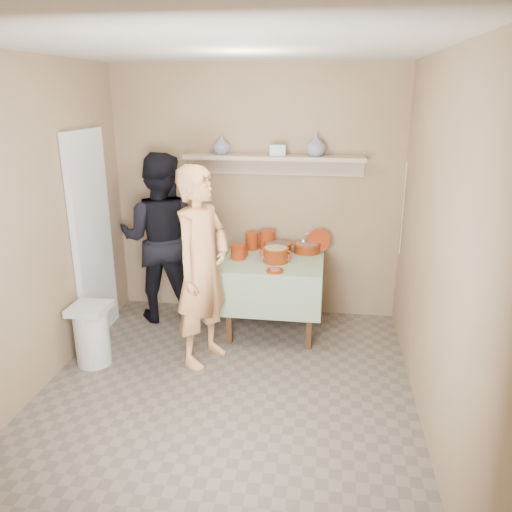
% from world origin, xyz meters
% --- Properties ---
extents(ground, '(3.50, 3.50, 0.00)m').
position_xyz_m(ground, '(0.00, 0.00, 0.00)').
color(ground, '#6A5E53').
rests_on(ground, ground).
extents(tile_panel, '(0.06, 0.70, 2.00)m').
position_xyz_m(tile_panel, '(-1.46, 0.95, 1.00)').
color(tile_panel, silver).
rests_on(tile_panel, ground).
extents(plate_stack_a, '(0.13, 0.13, 0.18)m').
position_xyz_m(plate_stack_a, '(-0.01, 1.54, 0.85)').
color(plate_stack_a, maroon).
rests_on(plate_stack_a, serving_table).
extents(plate_stack_b, '(0.16, 0.16, 0.20)m').
position_xyz_m(plate_stack_b, '(0.15, 1.59, 0.86)').
color(plate_stack_b, maroon).
rests_on(plate_stack_b, serving_table).
extents(bowl_stack, '(0.15, 0.15, 0.15)m').
position_xyz_m(bowl_stack, '(-0.09, 1.21, 0.83)').
color(bowl_stack, maroon).
rests_on(bowl_stack, serving_table).
extents(empty_bowl, '(0.17, 0.17, 0.05)m').
position_xyz_m(empty_bowl, '(-0.09, 1.33, 0.79)').
color(empty_bowl, maroon).
rests_on(empty_bowl, serving_table).
extents(propped_lid, '(0.24, 0.10, 0.23)m').
position_xyz_m(propped_lid, '(0.68, 1.55, 0.88)').
color(propped_lid, maroon).
rests_on(propped_lid, serving_table).
extents(vase_right, '(0.26, 0.26, 0.21)m').
position_xyz_m(vase_right, '(0.61, 1.63, 1.82)').
color(vase_right, navy).
rests_on(vase_right, wall_shelf).
extents(vase_left, '(0.24, 0.24, 0.19)m').
position_xyz_m(vase_left, '(-0.33, 1.64, 1.81)').
color(vase_left, navy).
rests_on(vase_left, wall_shelf).
extents(ceramic_box, '(0.16, 0.12, 0.11)m').
position_xyz_m(ceramic_box, '(0.24, 1.61, 1.77)').
color(ceramic_box, navy).
rests_on(ceramic_box, wall_shelf).
extents(person_cook, '(0.63, 0.75, 1.76)m').
position_xyz_m(person_cook, '(-0.29, 0.58, 0.88)').
color(person_cook, tan).
rests_on(person_cook, ground).
extents(person_helper, '(0.90, 0.72, 1.76)m').
position_xyz_m(person_helper, '(-0.94, 1.40, 0.88)').
color(person_helper, black).
rests_on(person_helper, ground).
extents(room_shell, '(3.04, 3.54, 2.62)m').
position_xyz_m(room_shell, '(0.00, 0.00, 1.61)').
color(room_shell, '#9B805F').
rests_on(room_shell, ground).
extents(serving_table, '(0.97, 0.97, 0.76)m').
position_xyz_m(serving_table, '(0.25, 1.28, 0.64)').
color(serving_table, '#4C2D16').
rests_on(serving_table, ground).
extents(cazuela_meat_a, '(0.30, 0.30, 0.10)m').
position_xyz_m(cazuela_meat_a, '(0.27, 1.49, 0.82)').
color(cazuela_meat_a, '#621C06').
rests_on(cazuela_meat_a, serving_table).
extents(cazuela_meat_b, '(0.28, 0.28, 0.10)m').
position_xyz_m(cazuela_meat_b, '(0.56, 1.51, 0.82)').
color(cazuela_meat_b, '#621C06').
rests_on(cazuela_meat_b, serving_table).
extents(ladle, '(0.08, 0.26, 0.19)m').
position_xyz_m(ladle, '(0.53, 1.53, 0.87)').
color(ladle, silver).
rests_on(ladle, cazuela_meat_b).
extents(cazuela_rice, '(0.33, 0.25, 0.14)m').
position_xyz_m(cazuela_rice, '(0.28, 1.17, 0.85)').
color(cazuela_rice, '#621C06').
rests_on(cazuela_rice, serving_table).
extents(front_plate, '(0.16, 0.16, 0.03)m').
position_xyz_m(front_plate, '(0.30, 0.89, 0.77)').
color(front_plate, maroon).
rests_on(front_plate, serving_table).
extents(wall_shelf, '(1.80, 0.25, 0.21)m').
position_xyz_m(wall_shelf, '(0.20, 1.65, 1.67)').
color(wall_shelf, tan).
rests_on(wall_shelf, room_shell).
extents(trash_bin, '(0.32, 0.32, 0.56)m').
position_xyz_m(trash_bin, '(-1.26, 0.36, 0.28)').
color(trash_bin, silver).
rests_on(trash_bin, ground).
extents(electrical_cord, '(0.01, 0.05, 0.90)m').
position_xyz_m(electrical_cord, '(1.47, 1.48, 1.25)').
color(electrical_cord, silver).
rests_on(electrical_cord, wall_shelf).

